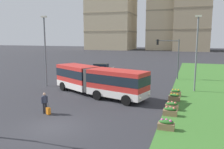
{
  "coord_description": "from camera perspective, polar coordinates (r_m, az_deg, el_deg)",
  "views": [
    {
      "loc": [
        8.91,
        -13.38,
        6.25
      ],
      "look_at": [
        0.83,
        10.46,
        2.2
      ],
      "focal_mm": 37.56,
      "sensor_mm": 36.0,
      "label": 1
    }
  ],
  "objects": [
    {
      "name": "flower_planter_2",
      "position": [
        20.82,
        14.33,
        -7.4
      ],
      "size": [
        1.1,
        0.56,
        0.74
      ],
      "color": "#937051",
      "rests_on": "grass_median"
    },
    {
      "name": "flower_planter_3",
      "position": [
        23.82,
        14.93,
        -5.33
      ],
      "size": [
        1.1,
        0.56,
        0.74
      ],
      "color": "#937051",
      "rests_on": "grass_median"
    },
    {
      "name": "car_grey_wagon",
      "position": [
        41.57,
        -2.54,
        1.53
      ],
      "size": [
        4.49,
        2.22,
        1.58
      ],
      "color": "slate",
      "rests_on": "ground"
    },
    {
      "name": "apartment_tower_west",
      "position": [
        121.52,
        -0.11,
        16.21
      ],
      "size": [
        21.99,
        19.64,
        42.35
      ],
      "color": "beige",
      "rests_on": "ground"
    },
    {
      "name": "streetlight_left",
      "position": [
        30.7,
        -15.96,
        6.17
      ],
      "size": [
        0.7,
        0.28,
        8.81
      ],
      "color": "slate",
      "rests_on": "ground"
    },
    {
      "name": "flower_planter_4",
      "position": [
        25.67,
        15.23,
        -4.3
      ],
      "size": [
        1.1,
        0.56,
        0.74
      ],
      "color": "#937051",
      "rests_on": "grass_median"
    },
    {
      "name": "apartment_tower_westcentre",
      "position": [
        120.36,
        12.43,
        16.7
      ],
      "size": [
        14.23,
        15.0,
        44.99
      ],
      "color": "beige",
      "rests_on": "ground"
    },
    {
      "name": "flower_planter_1",
      "position": [
        19.33,
        13.96,
        -8.68
      ],
      "size": [
        1.1,
        0.56,
        0.74
      ],
      "color": "#937051",
      "rests_on": "grass_median"
    },
    {
      "name": "grass_median",
      "position": [
        24.39,
        25.38,
        -6.52
      ],
      "size": [
        10.0,
        70.0,
        0.08
      ],
      "primitive_type": "cube",
      "color": "#3D752D",
      "rests_on": "ground_plane"
    },
    {
      "name": "ground_plane",
      "position": [
        17.25,
        -14.25,
        -12.4
      ],
      "size": [
        260.0,
        260.0,
        0.0
      ],
      "primitive_type": "plane",
      "color": "#2D2D33"
    },
    {
      "name": "streetlight_median",
      "position": [
        28.02,
        19.89,
        5.53
      ],
      "size": [
        0.7,
        0.28,
        8.62
      ],
      "color": "slate",
      "rests_on": "ground"
    },
    {
      "name": "traffic_light_far_right",
      "position": [
        35.57,
        14.12,
        5.29
      ],
      "size": [
        3.45,
        0.28,
        5.89
      ],
      "color": "#474C51",
      "rests_on": "ground"
    },
    {
      "name": "articulated_bus",
      "position": [
        25.2,
        -3.65,
        -1.39
      ],
      "size": [
        11.78,
        6.76,
        3.0
      ],
      "color": "red",
      "rests_on": "ground"
    },
    {
      "name": "flower_planter_0",
      "position": [
        16.51,
        13.05,
        -11.77
      ],
      "size": [
        1.1,
        0.56,
        0.74
      ],
      "color": "#937051",
      "rests_on": "grass_median"
    },
    {
      "name": "pedestrian_crossing",
      "position": [
        20.14,
        -16.08,
        -6.34
      ],
      "size": [
        0.36,
        0.53,
        1.74
      ],
      "color": "black",
      "rests_on": "ground"
    },
    {
      "name": "rolling_suitcase",
      "position": [
        19.92,
        -15.25,
        -8.53
      ],
      "size": [
        0.43,
        0.38,
        0.97
      ],
      "color": "orange",
      "rests_on": "ground"
    }
  ]
}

